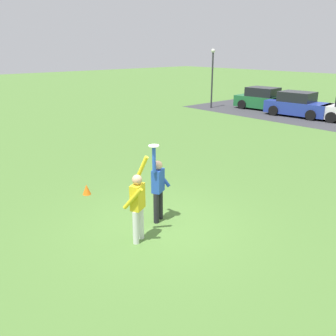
{
  "coord_description": "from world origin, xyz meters",
  "views": [
    {
      "loc": [
        6.33,
        -5.38,
        4.33
      ],
      "look_at": [
        0.01,
        0.26,
        1.49
      ],
      "focal_mm": 38.52,
      "sensor_mm": 36.0,
      "label": 1
    }
  ],
  "objects_px": {
    "person_defender": "(138,202)",
    "field_cone_orange": "(87,189)",
    "parked_car_blue": "(298,105)",
    "lamppost_by_lot": "(212,73)",
    "person_catcher": "(158,186)",
    "frisbee_disc": "(154,146)",
    "parked_car_green": "(264,99)"
  },
  "relations": [
    {
      "from": "lamppost_by_lot",
      "to": "person_defender",
      "type": "bearing_deg",
      "value": -53.02
    },
    {
      "from": "parked_car_green",
      "to": "frisbee_disc",
      "type": "bearing_deg",
      "value": -68.27
    },
    {
      "from": "parked_car_green",
      "to": "person_catcher",
      "type": "bearing_deg",
      "value": -68.26
    },
    {
      "from": "parked_car_blue",
      "to": "field_cone_orange",
      "type": "bearing_deg",
      "value": -85.71
    },
    {
      "from": "frisbee_disc",
      "to": "parked_car_green",
      "type": "relative_size",
      "value": 0.06
    },
    {
      "from": "parked_car_green",
      "to": "parked_car_blue",
      "type": "relative_size",
      "value": 1.0
    },
    {
      "from": "person_catcher",
      "to": "frisbee_disc",
      "type": "distance_m",
      "value": 1.13
    },
    {
      "from": "frisbee_disc",
      "to": "parked_car_blue",
      "type": "distance_m",
      "value": 17.98
    },
    {
      "from": "person_defender",
      "to": "parked_car_green",
      "type": "xyz_separation_m",
      "value": [
        -9.14,
        18.49,
        -0.25
      ]
    },
    {
      "from": "parked_car_green",
      "to": "field_cone_orange",
      "type": "bearing_deg",
      "value": -76.69
    },
    {
      "from": "field_cone_orange",
      "to": "person_catcher",
      "type": "bearing_deg",
      "value": 9.98
    },
    {
      "from": "lamppost_by_lot",
      "to": "frisbee_disc",
      "type": "bearing_deg",
      "value": -52.49
    },
    {
      "from": "person_defender",
      "to": "field_cone_orange",
      "type": "distance_m",
      "value": 3.47
    },
    {
      "from": "parked_car_blue",
      "to": "lamppost_by_lot",
      "type": "xyz_separation_m",
      "value": [
        -6.13,
        -1.67,
        1.86
      ]
    },
    {
      "from": "person_catcher",
      "to": "lamppost_by_lot",
      "type": "relative_size",
      "value": 0.49
    },
    {
      "from": "person_catcher",
      "to": "field_cone_orange",
      "type": "bearing_deg",
      "value": -105.62
    },
    {
      "from": "person_catcher",
      "to": "parked_car_blue",
      "type": "height_order",
      "value": "person_catcher"
    },
    {
      "from": "frisbee_disc",
      "to": "lamppost_by_lot",
      "type": "height_order",
      "value": "lamppost_by_lot"
    },
    {
      "from": "parked_car_blue",
      "to": "lamppost_by_lot",
      "type": "height_order",
      "value": "lamppost_by_lot"
    },
    {
      "from": "person_catcher",
      "to": "field_cone_orange",
      "type": "distance_m",
      "value": 3.0
    },
    {
      "from": "person_defender",
      "to": "lamppost_by_lot",
      "type": "height_order",
      "value": "lamppost_by_lot"
    },
    {
      "from": "person_defender",
      "to": "parked_car_green",
      "type": "height_order",
      "value": "person_defender"
    },
    {
      "from": "parked_car_blue",
      "to": "lamppost_by_lot",
      "type": "distance_m",
      "value": 6.62
    },
    {
      "from": "person_defender",
      "to": "parked_car_green",
      "type": "relative_size",
      "value": 0.48
    },
    {
      "from": "lamppost_by_lot",
      "to": "parked_car_green",
      "type": "bearing_deg",
      "value": 37.46
    },
    {
      "from": "person_catcher",
      "to": "person_defender",
      "type": "distance_m",
      "value": 1.13
    },
    {
      "from": "parked_car_green",
      "to": "lamppost_by_lot",
      "type": "xyz_separation_m",
      "value": [
        -3.03,
        -2.32,
        1.86
      ]
    },
    {
      "from": "parked_car_green",
      "to": "lamppost_by_lot",
      "type": "relative_size",
      "value": 0.99
    },
    {
      "from": "person_defender",
      "to": "person_catcher",
      "type": "bearing_deg",
      "value": -0.0
    },
    {
      "from": "parked_car_blue",
      "to": "person_catcher",
      "type": "bearing_deg",
      "value": -76.33
    },
    {
      "from": "person_defender",
      "to": "lamppost_by_lot",
      "type": "xyz_separation_m",
      "value": [
        -12.17,
        16.17,
        1.6
      ]
    },
    {
      "from": "person_catcher",
      "to": "frisbee_disc",
      "type": "bearing_deg",
      "value": 0.0
    }
  ]
}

